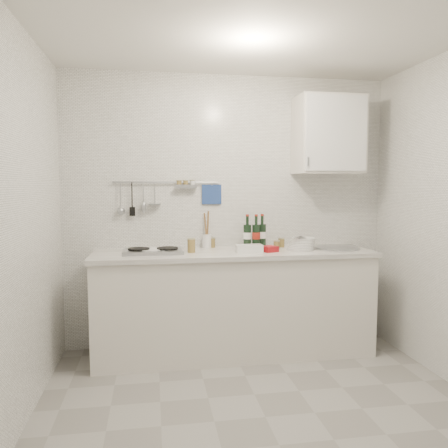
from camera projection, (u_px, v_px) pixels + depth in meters
The scene contains 17 objects.
floor at pixel (265, 417), 2.82m from camera, with size 3.00×3.00×0.00m, color gray.
ceiling at pixel (269, 16), 2.60m from camera, with size 3.00×3.00×0.00m, color silver.
back_wall at pixel (228, 211), 4.08m from camera, with size 3.00×0.02×2.50m, color silver.
wall_left at pixel (10, 228), 2.46m from camera, with size 0.02×2.80×2.50m, color silver.
counter at pixel (235, 305), 3.86m from camera, with size 2.44×0.64×0.96m.
wall_rail at pixel (164, 193), 3.94m from camera, with size 0.98×0.09×0.34m.
wall_cabinet at pixel (329, 135), 3.99m from camera, with size 0.60×0.38×0.70m.
plate_stack_hob at pixel (149, 251), 3.70m from camera, with size 0.25×0.24×0.03m.
plate_stack_sink at pixel (302, 244), 3.90m from camera, with size 0.27×0.25×0.11m.
wine_bottles at pixel (255, 232), 3.95m from camera, with size 0.22×0.12×0.31m.
butter_dish at pixel (249, 249), 3.73m from camera, with size 0.22×0.11×0.07m, color white.
strawberry_punnet at pixel (270, 249), 3.77m from camera, with size 0.12×0.12×0.05m, color red.
utensil_crock at pixel (207, 239), 4.01m from camera, with size 0.08×0.08×0.34m.
jar_a at pixel (212, 242), 4.03m from camera, with size 0.06×0.06×0.09m.
jar_b at pixel (281, 242), 4.05m from camera, with size 0.06×0.06×0.09m.
jar_c at pixel (277, 244), 3.98m from camera, with size 0.06×0.06×0.07m.
jar_d at pixel (191, 245), 3.73m from camera, with size 0.07×0.07×0.13m.
Camera 1 is at (-0.70, -2.62, 1.49)m, focal length 35.00 mm.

